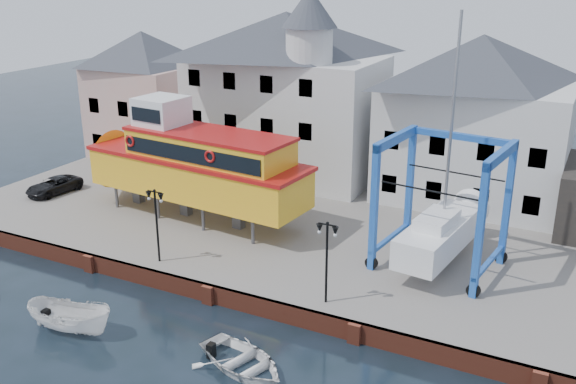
% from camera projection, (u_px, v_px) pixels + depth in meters
% --- Properties ---
extents(ground, '(140.00, 140.00, 0.00)m').
position_uv_depth(ground, '(209.00, 303.00, 32.94)').
color(ground, black).
rests_on(ground, ground).
extents(hardstanding, '(44.00, 22.00, 1.00)m').
position_uv_depth(hardstanding, '(302.00, 222.00, 42.01)').
color(hardstanding, slate).
rests_on(hardstanding, ground).
extents(quay_wall, '(44.00, 0.47, 1.00)m').
position_uv_depth(quay_wall, '(210.00, 294.00, 32.86)').
color(quay_wall, brown).
rests_on(quay_wall, ground).
extents(building_pink, '(8.00, 7.00, 10.30)m').
position_uv_depth(building_pink, '(145.00, 94.00, 53.66)').
color(building_pink, '#CD988F').
rests_on(building_pink, hardstanding).
extents(building_white_main, '(14.00, 8.30, 14.00)m').
position_uv_depth(building_white_main, '(287.00, 93.00, 47.99)').
color(building_white_main, silver).
rests_on(building_white_main, hardstanding).
extents(building_white_right, '(12.00, 8.00, 11.20)m').
position_uv_depth(building_white_right, '(476.00, 120.00, 42.83)').
color(building_white_right, silver).
rests_on(building_white_right, hardstanding).
extents(lamp_post_left, '(1.12, 0.32, 4.20)m').
position_uv_depth(lamp_post_left, '(156.00, 207.00, 34.25)').
color(lamp_post_left, black).
rests_on(lamp_post_left, hardstanding).
extents(lamp_post_right, '(1.12, 0.32, 4.20)m').
position_uv_depth(lamp_post_right, '(327.00, 242.00, 29.98)').
color(lamp_post_right, black).
rests_on(lamp_post_right, hardstanding).
extents(tour_boat, '(17.66, 5.69, 7.56)m').
position_uv_depth(tour_boat, '(184.00, 162.00, 40.68)').
color(tour_boat, '#59595E').
rests_on(tour_boat, hardstanding).
extents(travel_lift, '(6.77, 9.06, 13.38)m').
position_uv_depth(travel_lift, '(445.00, 223.00, 34.64)').
color(travel_lift, '#1440AE').
rests_on(travel_lift, hardstanding).
extents(van, '(2.39, 4.26, 1.12)m').
position_uv_depth(van, '(54.00, 186.00, 45.57)').
color(van, black).
rests_on(van, hardstanding).
extents(motorboat_a, '(4.67, 2.34, 1.72)m').
position_uv_depth(motorboat_a, '(72.00, 331.00, 30.39)').
color(motorboat_a, white).
rests_on(motorboat_a, ground).
extents(motorboat_b, '(5.32, 4.50, 0.94)m').
position_uv_depth(motorboat_b, '(243.00, 368.00, 27.64)').
color(motorboat_b, white).
rests_on(motorboat_b, ground).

